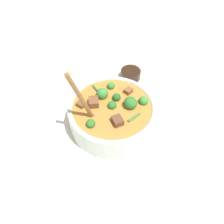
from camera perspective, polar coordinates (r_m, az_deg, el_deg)
name	(u,v)px	position (r m, az deg, el deg)	size (l,w,h in m)	color
ground_plane	(112,123)	(0.73, 0.00, -2.87)	(4.00, 4.00, 0.00)	silver
stew_bowl	(112,113)	(0.69, 0.00, -0.27)	(0.27, 0.27, 0.27)	#B2C6BC
condiment_bowl	(131,74)	(0.87, 4.87, 9.94)	(0.08, 0.08, 0.04)	black
empty_plate	(92,65)	(0.94, -5.38, 12.23)	(0.20, 0.20, 0.02)	silver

